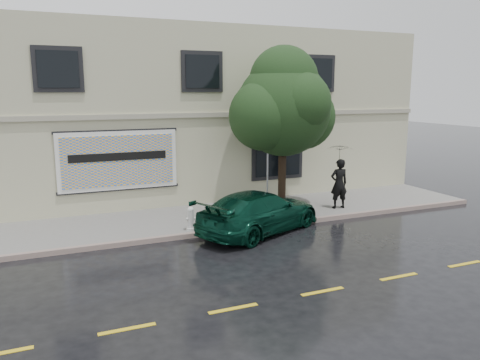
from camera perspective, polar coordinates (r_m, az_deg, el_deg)
name	(u,v)px	position (r m, az deg, el deg)	size (l,w,h in m)	color
ground	(258,245)	(13.97, 2.17, -7.98)	(90.00, 90.00, 0.00)	black
sidewalk	(219,216)	(16.82, -2.54, -4.44)	(20.00, 3.50, 0.15)	gray
curb	(238,229)	(15.25, -0.23, -6.04)	(20.00, 0.18, 0.16)	gray
road_marking	(323,291)	(11.12, 10.03, -13.22)	(19.00, 0.12, 0.01)	gold
building	(175,113)	(21.73, -7.95, 8.09)	(20.00, 8.12, 7.00)	#BAB796
billboard	(118,161)	(17.23, -14.60, 2.31)	(4.30, 0.16, 2.20)	white
car	(260,212)	(15.07, 2.40, -3.89)	(2.05, 4.64, 1.35)	#083223
pedestrian	(339,184)	(17.85, 11.97, -0.44)	(0.68, 0.45, 1.87)	black
umbrella	(340,149)	(17.65, 12.14, 3.68)	(0.97, 0.97, 0.72)	black
street_tree	(283,109)	(16.93, 5.29, 8.61)	(3.40, 3.40, 5.42)	black
fire_hydrant	(191,219)	(14.91, -6.02, -4.72)	(0.31, 0.29, 0.76)	silver
sign_pole	(268,165)	(16.79, 3.38, 1.81)	(0.36, 0.09, 2.91)	gray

